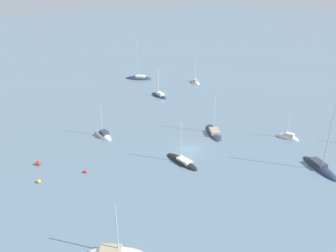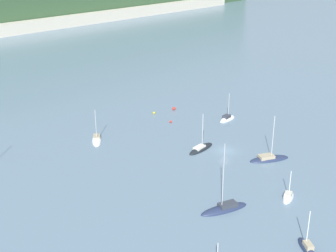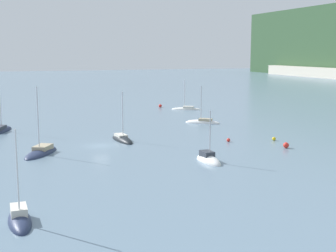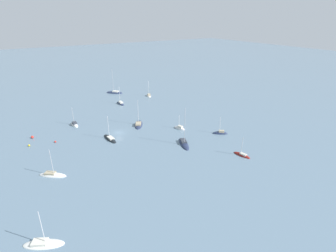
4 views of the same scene
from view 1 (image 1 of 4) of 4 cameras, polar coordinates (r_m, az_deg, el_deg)
ground_plane at (r=65.43m, az=3.71°, el=-4.09°), size 600.00×600.00×0.00m
sailboat_1 at (r=71.97m, az=-11.18°, el=-1.66°), size 5.86×2.28×7.82m
sailboat_2 at (r=112.57m, az=-5.10°, el=8.23°), size 8.45×8.53×13.41m
sailboat_4 at (r=108.46m, az=4.78°, el=7.65°), size 6.44×3.94×8.12m
sailboat_5 at (r=60.93m, az=2.43°, el=-6.29°), size 8.14×2.76×8.91m
sailboat_6 at (r=64.99m, az=24.89°, el=-6.63°), size 9.12×5.40×13.04m
sailboat_8 at (r=94.96m, az=-1.54°, el=5.29°), size 6.65×2.05×8.89m
sailboat_9 at (r=74.25m, az=20.11°, el=-1.93°), size 4.99×3.07×6.14m
sailboat_10 at (r=72.71m, az=7.97°, el=-1.14°), size 8.98×6.75×10.34m
mooring_buoy_0 at (r=59.20m, az=-21.58°, el=-8.92°), size 0.61×0.61×0.61m
mooring_buoy_2 at (r=59.53m, az=-14.19°, el=-7.64°), size 0.59×0.59×0.59m
mooring_buoy_3 at (r=64.38m, az=-21.63°, el=-5.99°), size 0.88×0.88×0.88m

